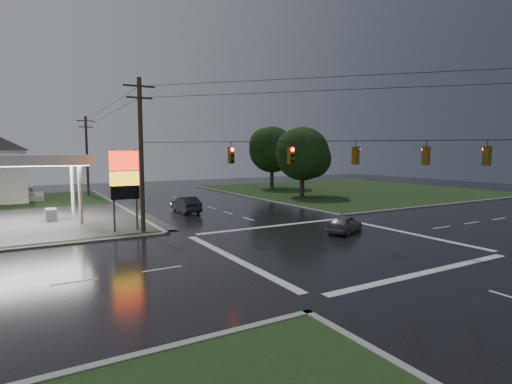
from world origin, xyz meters
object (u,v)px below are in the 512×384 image
utility_pole_n (87,155)px  utility_pole_nw (141,153)px  car_north (186,204)px  tree_ne_far (273,150)px  tree_ne_near (303,154)px  car_crossing (345,224)px  pylon_sign (124,177)px

utility_pole_n → utility_pole_nw: bearing=-90.0°
utility_pole_n → car_north: bearing=-73.5°
tree_ne_far → car_north: (-20.54, -16.66, -5.41)m
tree_ne_near → tree_ne_far: size_ratio=0.92×
tree_ne_near → car_north: size_ratio=1.91×
tree_ne_far → car_crossing: bearing=-113.7°
utility_pole_n → car_north: size_ratio=2.24×
utility_pole_nw → tree_ne_far: size_ratio=1.12×
tree_ne_far → pylon_sign: bearing=-139.6°
car_north → tree_ne_far: bearing=-139.8°
utility_pole_nw → car_north: utility_pole_nw is taller
pylon_sign → utility_pole_nw: (1.00, -1.00, 1.71)m
pylon_sign → car_north: bearing=43.9°
pylon_sign → tree_ne_far: tree_ne_far is taller
car_crossing → tree_ne_far: bearing=-48.3°
pylon_sign → car_north: (7.11, 6.83, -3.24)m
utility_pole_n → tree_ne_near: (23.64, -16.01, 0.09)m
pylon_sign → tree_ne_near: (24.64, 11.49, 1.55)m
utility_pole_nw → car_crossing: utility_pole_nw is taller
utility_pole_n → car_crossing: (12.73, -35.66, -4.83)m
pylon_sign → tree_ne_near: tree_ne_near is taller
car_crossing → utility_pole_nw: bearing=36.1°
car_crossing → pylon_sign: bearing=34.8°
car_north → tree_ne_near: bearing=-164.0°
car_crossing → car_north: bearing=-0.7°
tree_ne_far → car_crossing: 35.02m
tree_ne_near → tree_ne_far: 12.39m
car_north → car_crossing: size_ratio=1.25×
pylon_sign → tree_ne_near: 27.23m
tree_ne_near → utility_pole_n: bearing=145.9°
tree_ne_near → tree_ne_far: (3.01, 12.00, 0.62)m
utility_pole_nw → utility_pole_n: size_ratio=1.05×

